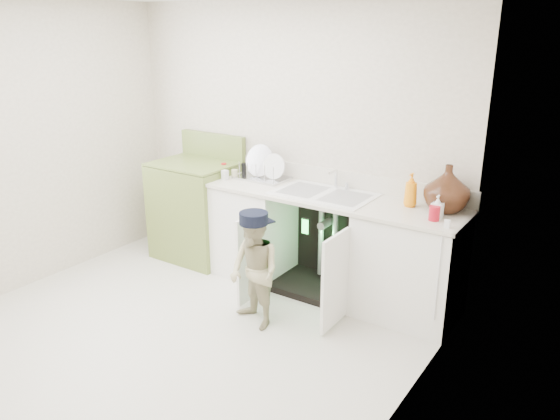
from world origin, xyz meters
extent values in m
plane|color=#BCB7A5|center=(0.00, 0.00, 0.00)|extent=(3.50, 3.50, 0.00)
cube|color=beige|center=(0.00, 1.50, 1.25)|extent=(3.50, 2.50, 0.02)
cube|color=beige|center=(-1.75, 0.00, 1.25)|extent=(2.50, 3.00, 0.02)
cube|color=beige|center=(1.75, 0.00, 1.25)|extent=(2.50, 3.00, 0.02)
cube|color=white|center=(-0.25, 1.20, 0.43)|extent=(0.80, 0.60, 0.86)
cube|color=white|center=(1.35, 1.20, 0.43)|extent=(0.80, 0.60, 0.86)
cube|color=black|center=(0.55, 1.47, 0.43)|extent=(0.80, 0.06, 0.86)
cube|color=black|center=(0.55, 1.20, 0.03)|extent=(0.80, 0.60, 0.06)
cylinder|color=gray|center=(0.48, 1.30, 0.45)|extent=(0.05, 0.05, 0.70)
cylinder|color=gray|center=(0.62, 1.30, 0.45)|extent=(0.05, 0.05, 0.70)
cylinder|color=gray|center=(0.55, 1.25, 0.62)|extent=(0.07, 0.18, 0.07)
cube|color=white|center=(0.15, 0.70, 0.40)|extent=(0.03, 0.40, 0.76)
cube|color=white|center=(0.95, 0.70, 0.40)|extent=(0.02, 0.40, 0.76)
cube|color=white|center=(0.55, 1.20, 0.89)|extent=(2.44, 0.64, 0.03)
cube|color=white|center=(0.55, 1.49, 0.98)|extent=(2.44, 0.02, 0.15)
cube|color=white|center=(0.55, 1.20, 0.90)|extent=(0.85, 0.55, 0.02)
cube|color=gray|center=(0.34, 1.20, 0.91)|extent=(0.34, 0.40, 0.01)
cube|color=gray|center=(0.76, 1.20, 0.91)|extent=(0.34, 0.40, 0.01)
cylinder|color=silver|center=(0.55, 1.42, 0.99)|extent=(0.03, 0.03, 0.17)
cylinder|color=silver|center=(0.55, 1.36, 1.06)|extent=(0.02, 0.14, 0.02)
cylinder|color=silver|center=(0.66, 1.42, 0.94)|extent=(0.04, 0.04, 0.06)
cylinder|color=white|center=(1.68, 0.89, 0.55)|extent=(0.01, 0.01, 0.70)
cube|color=white|center=(1.68, 0.98, 0.93)|extent=(0.04, 0.02, 0.06)
cube|color=silver|center=(-0.18, 1.32, 0.91)|extent=(0.49, 0.32, 0.02)
cylinder|color=silver|center=(-0.22, 1.34, 1.00)|extent=(0.30, 0.11, 0.29)
cylinder|color=white|center=(-0.05, 1.32, 0.99)|extent=(0.24, 0.06, 0.23)
cylinder|color=silver|center=(-0.37, 1.22, 0.99)|extent=(0.01, 0.01, 0.14)
cylinder|color=silver|center=(-0.28, 1.22, 0.99)|extent=(0.01, 0.01, 0.14)
cylinder|color=silver|center=(-0.18, 1.22, 0.99)|extent=(0.01, 0.01, 0.14)
cylinder|color=silver|center=(-0.08, 1.22, 0.99)|extent=(0.01, 0.01, 0.14)
cylinder|color=silver|center=(0.02, 1.22, 0.99)|extent=(0.01, 0.01, 0.14)
imported|color=#401E12|center=(1.55, 1.34, 1.08)|extent=(0.35, 0.35, 0.37)
imported|color=orange|center=(1.28, 1.30, 1.04)|extent=(0.10, 0.10, 0.27)
imported|color=white|center=(1.55, 1.14, 0.99)|extent=(0.08, 0.08, 0.18)
cylinder|color=#B60F21|center=(1.55, 1.08, 0.96)|extent=(0.08, 0.08, 0.11)
cylinder|color=red|center=(-0.61, 1.28, 0.95)|extent=(0.05, 0.05, 0.10)
cylinder|color=tan|center=(-0.42, 1.20, 0.94)|extent=(0.06, 0.06, 0.08)
cylinder|color=black|center=(-0.40, 1.32, 0.96)|extent=(0.04, 0.04, 0.12)
cube|color=silver|center=(-0.45, 1.10, 0.95)|extent=(0.05, 0.05, 0.09)
cube|color=olive|center=(-0.90, 1.18, 0.48)|extent=(0.80, 0.65, 0.96)
cube|color=olive|center=(-0.90, 1.18, 0.98)|extent=(0.80, 0.65, 0.02)
cube|color=olive|center=(-0.90, 1.46, 1.11)|extent=(0.80, 0.06, 0.25)
cylinder|color=black|center=(-1.10, 1.02, 0.97)|extent=(0.18, 0.18, 0.02)
cylinder|color=silver|center=(-1.10, 1.02, 0.98)|extent=(0.21, 0.21, 0.01)
cylinder|color=black|center=(-1.10, 1.33, 0.97)|extent=(0.18, 0.18, 0.02)
cylinder|color=silver|center=(-1.10, 1.33, 0.98)|extent=(0.21, 0.21, 0.01)
cylinder|color=black|center=(-0.70, 1.02, 0.97)|extent=(0.18, 0.18, 0.02)
cylinder|color=silver|center=(-0.70, 1.02, 0.98)|extent=(0.21, 0.21, 0.01)
cylinder|color=black|center=(-0.70, 1.33, 0.97)|extent=(0.18, 0.18, 0.02)
cylinder|color=silver|center=(-0.70, 1.33, 0.98)|extent=(0.21, 0.21, 0.01)
imported|color=#BDB488|center=(0.41, 0.38, 0.46)|extent=(0.54, 0.48, 0.92)
cylinder|color=black|center=(0.41, 0.38, 0.89)|extent=(0.28, 0.28, 0.09)
cube|color=black|center=(0.45, 0.48, 0.85)|extent=(0.19, 0.14, 0.01)
cube|color=black|center=(0.58, 0.86, 0.72)|extent=(0.07, 0.01, 0.14)
cube|color=#26F23F|center=(0.58, 0.85, 0.72)|extent=(0.06, 0.00, 0.12)
camera|label=1|loc=(2.72, -2.70, 2.25)|focal=35.00mm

